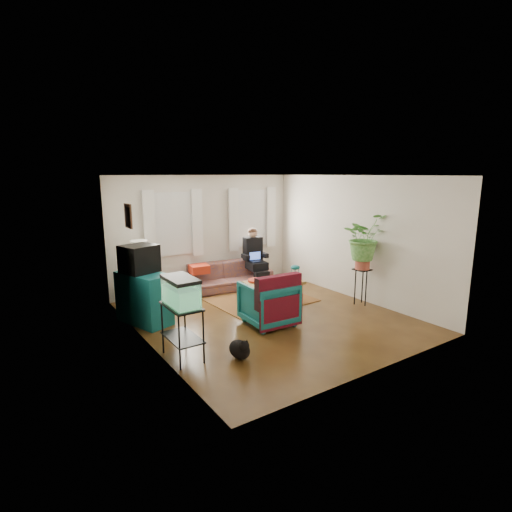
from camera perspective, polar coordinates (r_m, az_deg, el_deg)
floor at (r=7.55m, az=1.71°, el=-8.72°), size 4.50×5.00×0.01m
ceiling at (r=7.07m, az=1.84°, el=11.43°), size 4.50×5.00×0.01m
wall_back at (r=9.32m, az=-7.21°, el=3.39°), size 4.50×0.01×2.60m
wall_front at (r=5.41m, az=17.36°, el=-3.12°), size 4.50×0.01×2.60m
wall_left at (r=6.19m, az=-15.44°, el=-1.17°), size 0.01×5.00×2.60m
wall_right at (r=8.68m, az=13.96°, el=2.53°), size 0.01×5.00×2.60m
window_left at (r=8.94m, az=-11.79°, el=4.50°), size 1.08×0.04×1.38m
window_right at (r=9.89m, az=-0.68°, el=5.42°), size 1.08×0.04×1.38m
curtains_left at (r=8.87m, az=-11.60°, el=4.45°), size 1.36×0.06×1.50m
curtains_right at (r=9.82m, az=-0.43°, el=5.38°), size 1.36×0.06×1.50m
picture_frame at (r=6.90m, az=-17.72°, el=5.47°), size 0.04×0.32×0.40m
area_rug at (r=8.51m, az=0.65°, el=-6.26°), size 2.07×1.68×0.01m
sofa at (r=9.21m, az=-4.48°, el=-2.29°), size 2.20×1.12×0.82m
seated_person at (r=9.45m, az=-0.21°, el=-0.55°), size 0.61×0.72×1.25m
side_table at (r=8.67m, az=-16.05°, el=-4.10°), size 0.49×0.49×0.68m
table_lamp at (r=8.52m, az=-16.29°, el=0.01°), size 0.37×0.37×0.62m
dresser at (r=7.42m, az=-15.70°, el=-5.79°), size 0.81×1.13×0.92m
crt_tv at (r=7.34m, az=-16.35°, el=-0.37°), size 0.69×0.66×0.49m
aquarium_stand at (r=5.93m, az=-10.48°, el=-10.63°), size 0.40×0.72×0.80m
aquarium at (r=5.73m, az=-10.70°, el=-4.95°), size 0.36×0.66×0.42m
black_cat at (r=5.91m, az=-2.37°, el=-12.93°), size 0.32×0.44×0.35m
armchair at (r=7.09m, az=1.78°, el=-6.42°), size 0.87×0.82×0.86m
serape_throw at (r=6.78m, az=3.31°, el=-5.72°), size 0.87×0.24×0.71m
coffee_table at (r=8.20m, az=2.58°, el=-5.26°), size 1.23×0.77×0.48m
cup_a at (r=7.91m, az=1.31°, el=-3.70°), size 0.15×0.15×0.10m
cup_b at (r=7.99m, az=3.60°, el=-3.58°), size 0.12×0.12×0.10m
bowl at (r=8.37m, az=4.14°, el=-3.03°), size 0.25×0.25×0.06m
snack_tray at (r=8.12m, az=0.10°, el=-3.51°), size 0.40×0.40×0.04m
birdcage at (r=8.16m, az=5.61°, el=-2.42°), size 0.21×0.21×0.34m
plant_stand at (r=8.42m, az=14.79°, el=-4.27°), size 0.32×0.32×0.74m
potted_plant at (r=8.23m, az=15.11°, el=1.67°), size 0.85×0.74×0.94m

